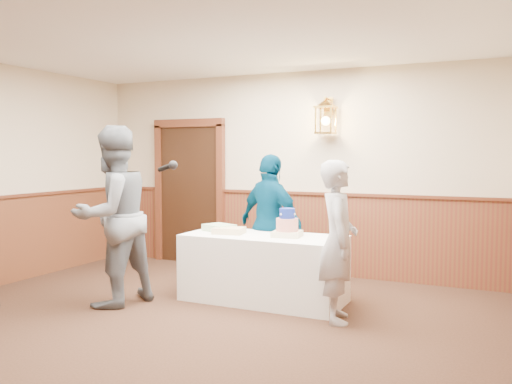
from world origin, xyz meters
TOP-DOWN VIEW (x-y plane):
  - ground at (0.00, 0.00)m, footprint 7.00×7.00m
  - room_shell at (-0.05, 0.45)m, footprint 6.02×7.02m
  - display_table at (0.34, 1.90)m, footprint 1.80×0.80m
  - tiered_cake at (0.62, 1.92)m, footprint 0.34×0.34m
  - sheet_cake_yellow at (-0.07, 1.85)m, footprint 0.38×0.31m
  - sheet_cake_green at (-0.27, 1.98)m, footprint 0.41×0.37m
  - interviewer at (-1.10, 1.06)m, footprint 1.57×1.10m
  - baker at (1.31, 1.54)m, footprint 0.56×0.68m
  - assistant_p at (0.22, 2.37)m, footprint 1.06×0.75m

SIDE VIEW (x-z plane):
  - ground at x=0.00m, z-range 0.00..0.00m
  - display_table at x=0.34m, z-range 0.00..0.75m
  - sheet_cake_yellow at x=-0.07m, z-range 0.75..0.82m
  - sheet_cake_green at x=-0.27m, z-range 0.75..0.83m
  - baker at x=1.31m, z-range 0.00..1.60m
  - assistant_p at x=0.22m, z-range 0.00..1.66m
  - tiered_cake at x=0.62m, z-range 0.72..1.03m
  - interviewer at x=-1.10m, z-range 0.00..1.97m
  - room_shell at x=-0.05m, z-range 0.12..2.93m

